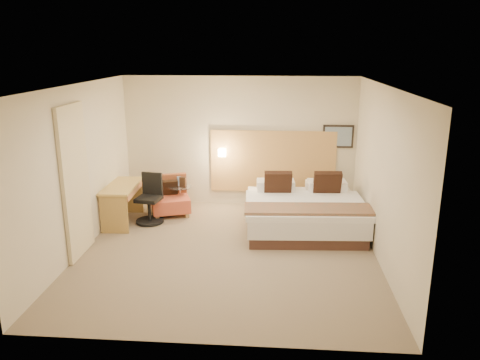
# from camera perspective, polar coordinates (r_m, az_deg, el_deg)

# --- Properties ---
(floor) EXTENTS (4.80, 5.00, 0.02)m
(floor) POSITION_cam_1_polar(r_m,az_deg,el_deg) (7.80, -1.51, -8.81)
(floor) COLOR #796851
(floor) RESTS_ON ground
(ceiling) EXTENTS (4.80, 5.00, 0.02)m
(ceiling) POSITION_cam_1_polar(r_m,az_deg,el_deg) (7.11, -1.67, 11.53)
(ceiling) COLOR white
(ceiling) RESTS_ON floor
(wall_back) EXTENTS (4.80, 0.02, 2.70)m
(wall_back) POSITION_cam_1_polar(r_m,az_deg,el_deg) (9.78, -0.05, 4.67)
(wall_back) COLOR beige
(wall_back) RESTS_ON floor
(wall_front) EXTENTS (4.80, 0.02, 2.70)m
(wall_front) POSITION_cam_1_polar(r_m,az_deg,el_deg) (4.98, -4.60, -6.58)
(wall_front) COLOR beige
(wall_front) RESTS_ON floor
(wall_left) EXTENTS (0.02, 5.00, 2.70)m
(wall_left) POSITION_cam_1_polar(r_m,az_deg,el_deg) (7.96, -19.12, 1.18)
(wall_left) COLOR beige
(wall_left) RESTS_ON floor
(wall_right) EXTENTS (0.02, 5.00, 2.70)m
(wall_right) POSITION_cam_1_polar(r_m,az_deg,el_deg) (7.49, 17.08, 0.47)
(wall_right) COLOR beige
(wall_right) RESTS_ON floor
(headboard_panel) EXTENTS (2.60, 0.04, 1.30)m
(headboard_panel) POSITION_cam_1_polar(r_m,az_deg,el_deg) (9.80, 4.02, 2.26)
(headboard_panel) COLOR tan
(headboard_panel) RESTS_ON wall_back
(art_frame) EXTENTS (0.62, 0.03, 0.47)m
(art_frame) POSITION_cam_1_polar(r_m,az_deg,el_deg) (9.77, 11.87, 5.22)
(art_frame) COLOR black
(art_frame) RESTS_ON wall_back
(art_canvas) EXTENTS (0.54, 0.01, 0.39)m
(art_canvas) POSITION_cam_1_polar(r_m,az_deg,el_deg) (9.75, 11.89, 5.20)
(art_canvas) COLOR gray
(art_canvas) RESTS_ON wall_back
(lamp_arm) EXTENTS (0.02, 0.12, 0.02)m
(lamp_arm) POSITION_cam_1_polar(r_m,az_deg,el_deg) (9.76, -2.15, 3.44)
(lamp_arm) COLOR silver
(lamp_arm) RESTS_ON wall_back
(lamp_shade) EXTENTS (0.15, 0.15, 0.15)m
(lamp_shade) POSITION_cam_1_polar(r_m,az_deg,el_deg) (9.71, -2.19, 3.37)
(lamp_shade) COLOR #FFEDC6
(lamp_shade) RESTS_ON wall_back
(curtain) EXTENTS (0.06, 0.90, 2.42)m
(curtain) POSITION_cam_1_polar(r_m,az_deg,el_deg) (7.75, -19.41, -0.23)
(curtain) COLOR beige
(curtain) RESTS_ON wall_left
(bottle_a) EXTENTS (0.07, 0.07, 0.19)m
(bottle_a) POSITION_cam_1_polar(r_m,az_deg,el_deg) (9.56, -7.53, -0.14)
(bottle_a) COLOR #8AA5D6
(bottle_a) RESTS_ON side_table
(bottle_b) EXTENTS (0.07, 0.07, 0.19)m
(bottle_b) POSITION_cam_1_polar(r_m,az_deg,el_deg) (9.57, -7.38, -0.12)
(bottle_b) COLOR #809BC7
(bottle_b) RESTS_ON side_table
(menu_folder) EXTENTS (0.13, 0.08, 0.21)m
(menu_folder) POSITION_cam_1_polar(r_m,az_deg,el_deg) (9.44, -7.01, -0.27)
(menu_folder) COLOR #322014
(menu_folder) RESTS_ON side_table
(bed) EXTENTS (2.22, 2.17, 1.03)m
(bed) POSITION_cam_1_polar(r_m,az_deg,el_deg) (8.73, 7.72, -3.76)
(bed) COLOR #442922
(bed) RESTS_ON floor
(lounge_chair) EXTENTS (0.90, 0.85, 0.77)m
(lounge_chair) POSITION_cam_1_polar(r_m,az_deg,el_deg) (9.52, -8.53, -2.31)
(lounge_chair) COLOR tan
(lounge_chair) RESTS_ON floor
(side_table) EXTENTS (0.59, 0.59, 0.54)m
(side_table) POSITION_cam_1_polar(r_m,az_deg,el_deg) (9.61, -7.31, -2.14)
(side_table) COLOR silver
(side_table) RESTS_ON floor
(desk) EXTENTS (0.60, 1.22, 0.75)m
(desk) POSITION_cam_1_polar(r_m,az_deg,el_deg) (9.13, -14.05, -1.54)
(desk) COLOR tan
(desk) RESTS_ON floor
(desk_chair) EXTENTS (0.61, 0.61, 0.94)m
(desk_chair) POSITION_cam_1_polar(r_m,az_deg,el_deg) (9.11, -10.91, -2.73)
(desk_chair) COLOR black
(desk_chair) RESTS_ON floor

